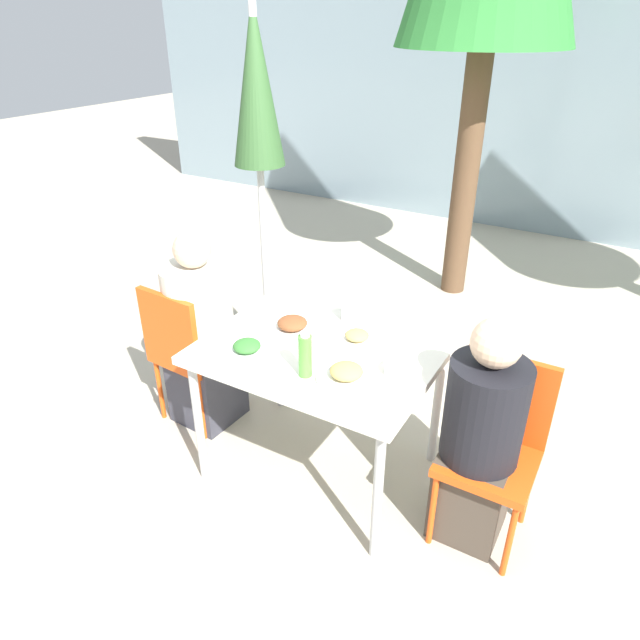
{
  "coord_description": "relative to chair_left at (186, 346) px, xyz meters",
  "views": [
    {
      "loc": [
        1.17,
        -2.01,
        2.16
      ],
      "look_at": [
        0.0,
        0.0,
        0.9
      ],
      "focal_mm": 32.0,
      "sensor_mm": 36.0,
      "label": 1
    }
  ],
  "objects": [
    {
      "name": "plate_0",
      "position": [
        1.09,
        -0.15,
        0.27
      ],
      "size": [
        0.26,
        0.26,
        0.07
      ],
      "color": "white",
      "rests_on": "dining_table"
    },
    {
      "name": "bottle",
      "position": [
        0.92,
        -0.21,
        0.35
      ],
      "size": [
        0.06,
        0.06,
        0.22
      ],
      "color": "#51A338",
      "rests_on": "dining_table"
    },
    {
      "name": "dining_table",
      "position": [
        0.86,
        0.02,
        0.17
      ],
      "size": [
        1.11,
        0.84,
        0.75
      ],
      "color": "silver",
      "rests_on": "ground"
    },
    {
      "name": "person_left",
      "position": [
        0.06,
        0.08,
        0.04
      ],
      "size": [
        0.37,
        0.37,
        1.17
      ],
      "rotation": [
        0.0,
        0.0,
        -0.07
      ],
      "color": "#383842",
      "rests_on": "ground"
    },
    {
      "name": "plate_2",
      "position": [
        0.66,
        0.1,
        0.27
      ],
      "size": [
        0.27,
        0.27,
        0.07
      ],
      "color": "white",
      "rests_on": "dining_table"
    },
    {
      "name": "drinking_cup",
      "position": [
        0.85,
        0.34,
        0.3
      ],
      "size": [
        0.08,
        0.08,
        0.11
      ],
      "color": "white",
      "rests_on": "dining_table"
    },
    {
      "name": "person_right",
      "position": [
        1.66,
        0.02,
        0.02
      ],
      "size": [
        0.34,
        0.34,
        1.12
      ],
      "rotation": [
        0.0,
        0.0,
        3.14
      ],
      "color": "#473D33",
      "rests_on": "ground"
    },
    {
      "name": "plate_1",
      "position": [
        0.59,
        -0.19,
        0.27
      ],
      "size": [
        0.24,
        0.24,
        0.07
      ],
      "color": "white",
      "rests_on": "dining_table"
    },
    {
      "name": "chair_right",
      "position": [
        1.71,
        0.1,
        0.0
      ],
      "size": [
        0.4,
        0.4,
        0.87
      ],
      "rotation": [
        0.0,
        0.0,
        3.14
      ],
      "color": "#E54C14",
      "rests_on": "ground"
    },
    {
      "name": "ground_plane",
      "position": [
        0.86,
        0.02,
        -0.51
      ],
      "size": [
        24.0,
        24.0,
        0.0
      ],
      "primitive_type": "plane",
      "color": "#B2A893"
    },
    {
      "name": "plate_3",
      "position": [
        0.99,
        0.16,
        0.26
      ],
      "size": [
        0.21,
        0.21,
        0.06
      ],
      "color": "white",
      "rests_on": "dining_table"
    },
    {
      "name": "chair_left",
      "position": [
        0.0,
        0.0,
        0.0
      ],
      "size": [
        0.43,
        0.43,
        0.87
      ],
      "rotation": [
        0.0,
        0.0,
        -0.07
      ],
      "color": "#E54C14",
      "rests_on": "ground"
    },
    {
      "name": "salad_bowl",
      "position": [
        1.28,
        0.01,
        0.27
      ],
      "size": [
        0.15,
        0.15,
        0.05
      ],
      "color": "white",
      "rests_on": "dining_table"
    },
    {
      "name": "closed_umbrella",
      "position": [
        -0.05,
        0.85,
        1.15
      ],
      "size": [
        0.36,
        0.36,
        2.27
      ],
      "color": "#333333",
      "rests_on": "ground"
    },
    {
      "name": "building_facade",
      "position": [
        0.86,
        4.54,
        0.99
      ],
      "size": [
        10.0,
        0.2,
        3.0
      ],
      "color": "gray",
      "rests_on": "ground"
    }
  ]
}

